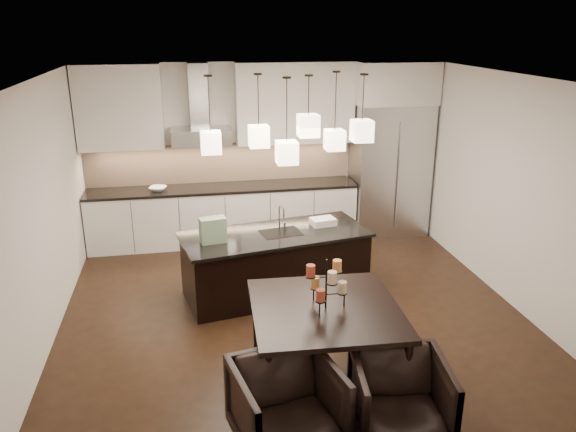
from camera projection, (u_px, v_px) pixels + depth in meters
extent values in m
cube|color=black|center=(291.00, 309.00, 6.99)|extent=(5.50, 5.50, 0.02)
cube|color=white|center=(291.00, 77.00, 6.06)|extent=(5.50, 5.50, 0.02)
cube|color=silver|center=(259.00, 150.00, 9.09)|extent=(5.50, 0.02, 2.80)
cube|color=silver|center=(365.00, 318.00, 3.96)|extent=(5.50, 0.02, 2.80)
cube|color=silver|center=(40.00, 216.00, 6.05)|extent=(0.02, 5.50, 2.80)
cube|color=silver|center=(508.00, 189.00, 7.00)|extent=(0.02, 5.50, 2.80)
cube|color=#B7B7BA|center=(389.00, 170.00, 9.20)|extent=(1.20, 0.72, 2.15)
cube|color=silver|center=(395.00, 83.00, 8.74)|extent=(1.26, 0.72, 0.65)
cube|color=silver|center=(224.00, 215.00, 8.99)|extent=(4.21, 0.62, 0.88)
cube|color=black|center=(223.00, 188.00, 8.84)|extent=(4.21, 0.66, 0.04)
cube|color=tan|center=(221.00, 163.00, 9.00)|extent=(4.21, 0.02, 0.63)
cube|color=silver|center=(119.00, 107.00, 8.29)|extent=(1.25, 0.35, 1.25)
cube|color=silver|center=(295.00, 103.00, 8.75)|extent=(1.85, 0.35, 1.25)
cube|color=#B7B7BA|center=(201.00, 136.00, 8.56)|extent=(0.90, 0.52, 0.24)
cube|color=#B7B7BA|center=(199.00, 96.00, 8.47)|extent=(0.30, 0.28, 0.96)
imported|color=silver|center=(158.00, 189.00, 8.60)|extent=(0.32, 0.32, 0.06)
cube|color=black|center=(275.00, 265.00, 7.26)|extent=(2.41, 1.31, 0.80)
cube|color=black|center=(275.00, 234.00, 7.12)|extent=(2.50, 1.40, 0.04)
cube|color=#154F2A|center=(213.00, 230.00, 6.77)|extent=(0.34, 0.22, 0.31)
cube|color=silver|center=(323.00, 222.00, 7.38)|extent=(0.35, 0.27, 0.09)
cylinder|color=#D1AE8A|center=(342.00, 287.00, 5.24)|extent=(0.09, 0.09, 0.11)
cylinder|color=#D3823D|center=(315.00, 282.00, 5.34)|extent=(0.09, 0.09, 0.11)
cylinder|color=#983623|center=(321.00, 295.00, 5.09)|extent=(0.09, 0.09, 0.11)
cylinder|color=#D3823D|center=(337.00, 266.00, 5.28)|extent=(0.09, 0.09, 0.11)
cylinder|color=#983623|center=(311.00, 271.00, 5.17)|extent=(0.09, 0.09, 0.11)
cylinder|color=#D1AE8A|center=(332.00, 277.00, 5.03)|extent=(0.09, 0.09, 0.11)
imported|color=black|center=(287.00, 408.00, 4.60)|extent=(0.98, 1.00, 0.77)
imported|color=black|center=(400.00, 400.00, 4.73)|extent=(0.88, 0.89, 0.73)
cube|color=beige|center=(211.00, 143.00, 6.68)|extent=(0.24, 0.24, 0.26)
cube|color=beige|center=(259.00, 136.00, 6.87)|extent=(0.24, 0.24, 0.26)
cube|color=beige|center=(308.00, 126.00, 6.66)|extent=(0.24, 0.24, 0.26)
cube|color=beige|center=(335.00, 140.00, 7.23)|extent=(0.24, 0.24, 0.26)
cube|color=beige|center=(362.00, 131.00, 6.81)|extent=(0.24, 0.24, 0.26)
cube|color=beige|center=(287.00, 153.00, 6.49)|extent=(0.24, 0.24, 0.26)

